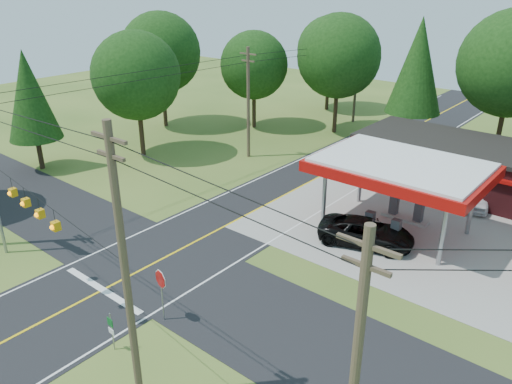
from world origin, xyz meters
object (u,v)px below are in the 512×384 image
Objects in this scene: sedan_car at (476,197)px; gas_canopy at (401,170)px; suv_car at (366,233)px; octagonal_stop_sign at (161,283)px.

gas_canopy is at bearing -127.28° from sedan_car.
suv_car is (-0.50, -3.00, -3.45)m from gas_canopy.
octagonal_stop_sign is at bearing -105.56° from gas_canopy.
suv_car is 13.82m from octagonal_stop_sign.
suv_car is 1.33× the size of sedan_car.
octagonal_stop_sign is (-4.00, -13.16, 1.34)m from suv_car.
suv_car is 10.85m from sedan_car.
octagonal_stop_sign is (-7.50, -23.43, 1.40)m from sedan_car.
gas_canopy is 1.79× the size of suv_car.
octagonal_stop_sign reaches higher than sedan_car.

